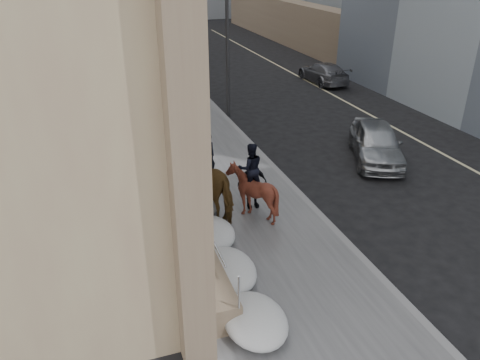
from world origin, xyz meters
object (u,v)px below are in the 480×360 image
Objects in this scene: car_silver at (376,142)px; car_grey at (323,73)px; mounted_horse_right at (252,188)px; pedestrian at (252,183)px; mounted_horse_left at (215,179)px.

car_silver is 0.99× the size of car_grey.
car_silver reaches higher than car_grey.
car_grey is at bearing 95.64° from car_silver.
mounted_horse_right reaches higher than pedestrian.
mounted_horse_left is at bearing -28.49° from mounted_horse_right.
car_silver is at bearing 178.49° from mounted_horse_left.
car_silver is 13.47m from car_grey.
car_silver is (6.60, 2.44, -0.21)m from pedestrian.
mounted_horse_left is 1.65× the size of pedestrian.
pedestrian is (1.28, -0.14, -0.29)m from mounted_horse_left.
pedestrian is 0.38× the size of car_silver.
mounted_horse_right is (1.05, -0.72, -0.15)m from mounted_horse_left.
mounted_horse_right is at bearing -111.32° from pedestrian.
car_grey is (10.99, 15.83, -0.48)m from mounted_horse_right.
mounted_horse_right is at bearing -132.62° from car_silver.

